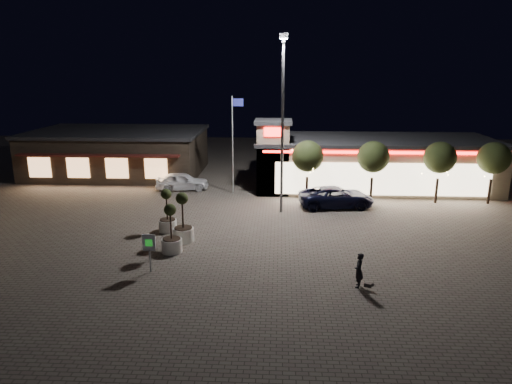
# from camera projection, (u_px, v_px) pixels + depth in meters

# --- Properties ---
(ground) EXTENTS (90.00, 90.00, 0.00)m
(ground) POSITION_uv_depth(u_px,v_px,m) (246.00, 254.00, 25.60)
(ground) COLOR #645C51
(ground) RESTS_ON ground
(retail_building) EXTENTS (20.40, 8.40, 6.10)m
(retail_building) POSITION_uv_depth(u_px,v_px,m) (367.00, 162.00, 39.79)
(retail_building) COLOR tan
(retail_building) RESTS_ON ground
(restaurant_building) EXTENTS (16.40, 11.00, 4.30)m
(restaurant_building) POSITION_uv_depth(u_px,v_px,m) (119.00, 152.00, 44.99)
(restaurant_building) COLOR #382D23
(restaurant_building) RESTS_ON ground
(floodlight_pole) EXTENTS (0.60, 0.40, 12.38)m
(floodlight_pole) POSITION_uv_depth(u_px,v_px,m) (283.00, 115.00, 31.37)
(floodlight_pole) COLOR gray
(floodlight_pole) RESTS_ON ground
(flagpole) EXTENTS (0.95, 0.10, 8.00)m
(flagpole) POSITION_uv_depth(u_px,v_px,m) (234.00, 137.00, 36.98)
(flagpole) COLOR white
(flagpole) RESTS_ON ground
(string_tree_a) EXTENTS (2.42, 2.42, 4.79)m
(string_tree_a) POSITION_uv_depth(u_px,v_px,m) (308.00, 156.00, 35.07)
(string_tree_a) COLOR #332319
(string_tree_a) RESTS_ON ground
(string_tree_b) EXTENTS (2.42, 2.42, 4.79)m
(string_tree_b) POSITION_uv_depth(u_px,v_px,m) (373.00, 157.00, 34.82)
(string_tree_b) COLOR #332319
(string_tree_b) RESTS_ON ground
(string_tree_c) EXTENTS (2.42, 2.42, 4.79)m
(string_tree_c) POSITION_uv_depth(u_px,v_px,m) (440.00, 158.00, 34.57)
(string_tree_c) COLOR #332319
(string_tree_c) RESTS_ON ground
(string_tree_d) EXTENTS (2.42, 2.42, 4.79)m
(string_tree_d) POSITION_uv_depth(u_px,v_px,m) (494.00, 158.00, 34.37)
(string_tree_d) COLOR #332319
(string_tree_d) RESTS_ON ground
(pickup_truck) EXTENTS (5.88, 3.28, 1.55)m
(pickup_truck) POSITION_uv_depth(u_px,v_px,m) (336.00, 197.00, 34.22)
(pickup_truck) COLOR black
(pickup_truck) RESTS_ON ground
(white_sedan) EXTENTS (4.66, 2.35, 1.52)m
(white_sedan) POSITION_uv_depth(u_px,v_px,m) (182.00, 181.00, 39.09)
(white_sedan) COLOR white
(white_sedan) RESTS_ON ground
(pedestrian) EXTENTS (0.56, 0.71, 1.71)m
(pedestrian) POSITION_uv_depth(u_px,v_px,m) (359.00, 270.00, 21.59)
(pedestrian) COLOR black
(pedestrian) RESTS_ON ground
(dog) EXTENTS (0.46, 0.31, 0.25)m
(dog) POSITION_uv_depth(u_px,v_px,m) (370.00, 285.00, 21.43)
(dog) COLOR #59514C
(dog) RESTS_ON ground
(planter_left) EXTENTS (1.14, 1.14, 2.81)m
(planter_left) POSITION_uv_depth(u_px,v_px,m) (167.00, 218.00, 29.06)
(planter_left) COLOR white
(planter_left) RESTS_ON ground
(planter_mid) EXTENTS (1.16, 1.16, 2.86)m
(planter_mid) POSITION_uv_depth(u_px,v_px,m) (171.00, 237.00, 25.73)
(planter_mid) COLOR white
(planter_mid) RESTS_ON ground
(planter_right) EXTENTS (1.25, 1.25, 3.06)m
(planter_right) POSITION_uv_depth(u_px,v_px,m) (183.00, 226.00, 27.33)
(planter_right) COLOR white
(planter_right) RESTS_ON ground
(valet_sign) EXTENTS (0.67, 0.09, 2.02)m
(valet_sign) POSITION_uv_depth(u_px,v_px,m) (149.00, 246.00, 23.08)
(valet_sign) COLOR gray
(valet_sign) RESTS_ON ground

